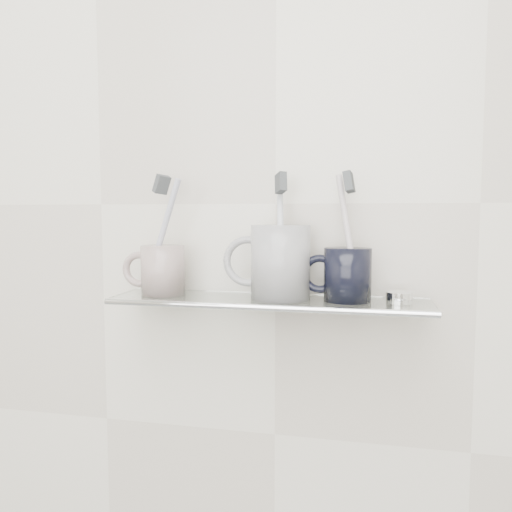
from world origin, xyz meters
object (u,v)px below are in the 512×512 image
(shelf_glass, at_px, (268,301))
(mug_left, at_px, (163,270))
(mug_center, at_px, (281,262))
(mug_right, at_px, (347,275))

(shelf_glass, bearing_deg, mug_left, 178.40)
(mug_center, bearing_deg, mug_left, -166.92)
(shelf_glass, distance_m, mug_left, 0.18)
(mug_left, bearing_deg, mug_center, 10.75)
(mug_left, xyz_separation_m, mug_center, (0.20, 0.00, 0.02))
(mug_left, bearing_deg, shelf_glass, 9.15)
(shelf_glass, relative_size, mug_right, 6.17)
(mug_left, bearing_deg, mug_right, 10.75)
(shelf_glass, distance_m, mug_center, 0.06)
(shelf_glass, height_order, mug_center, mug_center)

